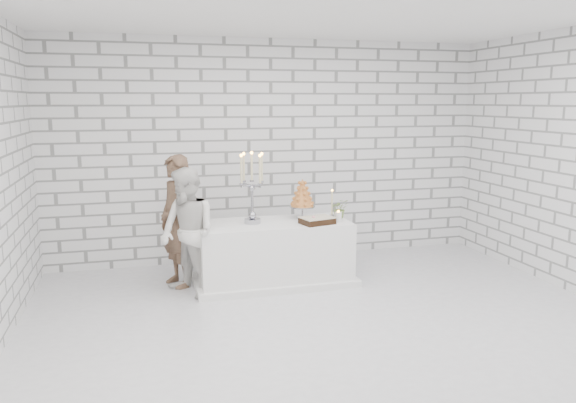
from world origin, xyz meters
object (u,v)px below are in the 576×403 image
object	(u,v)px
cake_table	(274,253)
groom	(177,221)
bride	(188,233)
croquembouche	(302,199)
candelabra	(252,188)

from	to	relation	value
cake_table	groom	bearing A→B (deg)	169.73
bride	croquembouche	distance (m)	1.48
cake_table	candelabra	xyz separation A→B (m)	(-0.26, 0.01, 0.80)
croquembouche	cake_table	bearing A→B (deg)	-161.17
bride	cake_table	bearing A→B (deg)	69.52
cake_table	croquembouche	xyz separation A→B (m)	(0.39, 0.13, 0.62)
bride	croquembouche	world-z (taller)	bride
cake_table	bride	size ratio (longest dim) A/B	1.24
groom	croquembouche	size ratio (longest dim) A/B	3.18
bride	candelabra	xyz separation A→B (m)	(0.77, 0.19, 0.45)
candelabra	croquembouche	distance (m)	0.69
bride	candelabra	bearing A→B (deg)	73.52
groom	croquembouche	bearing A→B (deg)	63.08
cake_table	croquembouche	bearing A→B (deg)	18.83
bride	croquembouche	bearing A→B (deg)	72.04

